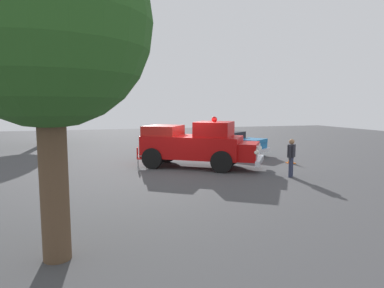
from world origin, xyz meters
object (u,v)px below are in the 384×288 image
at_px(spectator_seated, 156,147).
at_px(spectator_standing, 291,155).
at_px(lawn_chair_by_car, 140,156).
at_px(oak_tree_distant, 41,87).
at_px(vintage_fire_truck, 196,144).
at_px(classic_hot_rod, 232,143).
at_px(traffic_cone, 291,158).
at_px(oak_tree_right, 47,25).
at_px(lawn_chair_near_truck, 155,148).

bearing_deg(spectator_seated, spectator_standing, 34.37).
height_order(lawn_chair_by_car, oak_tree_distant, oak_tree_distant).
distance_m(vintage_fire_truck, classic_hot_rod, 5.15).
relative_size(vintage_fire_truck, lawn_chair_by_car, 6.04).
relative_size(classic_hot_rod, spectator_seated, 3.57).
bearing_deg(traffic_cone, oak_tree_right, -51.90).
bearing_deg(lawn_chair_near_truck, classic_hot_rod, 91.08).
distance_m(spectator_standing, oak_tree_right, 11.28).
relative_size(classic_hot_rod, oak_tree_distant, 0.69).
bearing_deg(spectator_standing, lawn_chair_near_truck, -145.97).
height_order(classic_hot_rod, traffic_cone, classic_hot_rod).
relative_size(classic_hot_rod, oak_tree_right, 0.69).
relative_size(vintage_fire_truck, classic_hot_rod, 1.34).
relative_size(vintage_fire_truck, traffic_cone, 9.71).
distance_m(spectator_seated, oak_tree_right, 13.82).
xyz_separation_m(vintage_fire_truck, spectator_seated, (-3.50, -1.42, -0.50)).
distance_m(vintage_fire_truck, spectator_seated, 3.81).
bearing_deg(vintage_fire_truck, oak_tree_right, -32.69).
bearing_deg(lawn_chair_near_truck, traffic_cone, 59.52).
height_order(lawn_chair_near_truck, spectator_standing, spectator_standing).
height_order(classic_hot_rod, spectator_seated, classic_hot_rod).
bearing_deg(lawn_chair_near_truck, spectator_seated, 12.11).
relative_size(lawn_chair_by_car, oak_tree_distant, 0.15).
height_order(oak_tree_right, traffic_cone, oak_tree_right).
height_order(spectator_seated, traffic_cone, spectator_seated).
bearing_deg(classic_hot_rod, spectator_seated, -87.42).
distance_m(classic_hot_rod, oak_tree_distant, 15.99).
relative_size(vintage_fire_truck, oak_tree_right, 0.92).
height_order(classic_hot_rod, spectator_standing, spectator_standing).
height_order(vintage_fire_truck, spectator_seated, vintage_fire_truck).
bearing_deg(lawn_chair_by_car, oak_tree_right, -17.14).
distance_m(lawn_chair_by_car, traffic_cone, 8.13).
bearing_deg(spectator_seated, oak_tree_distant, -142.27).
distance_m(spectator_seated, spectator_standing, 8.36).
distance_m(vintage_fire_truck, traffic_cone, 5.37).
bearing_deg(spectator_seated, oak_tree_right, -19.21).
height_order(vintage_fire_truck, oak_tree_right, oak_tree_right).
xyz_separation_m(spectator_standing, oak_tree_right, (5.61, -9.07, 3.68)).
distance_m(lawn_chair_by_car, oak_tree_distant, 14.32).
height_order(vintage_fire_truck, spectator_standing, vintage_fire_truck).
relative_size(lawn_chair_by_car, traffic_cone, 1.61).
height_order(lawn_chair_by_car, spectator_seated, spectator_seated).
xyz_separation_m(vintage_fire_truck, lawn_chair_near_truck, (-3.63, -1.45, -0.61)).
bearing_deg(oak_tree_distant, lawn_chair_near_truck, 38.00).
xyz_separation_m(spectator_seated, oak_tree_distant, (-9.59, -7.42, 3.92)).
distance_m(classic_hot_rod, spectator_seated, 4.95).
distance_m(vintage_fire_truck, lawn_chair_near_truck, 3.96).
bearing_deg(spectator_seated, lawn_chair_near_truck, -167.89).
bearing_deg(oak_tree_distant, traffic_cone, 46.45).
relative_size(vintage_fire_truck, oak_tree_distant, 0.92).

